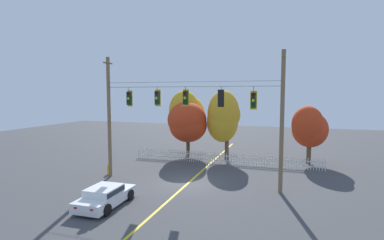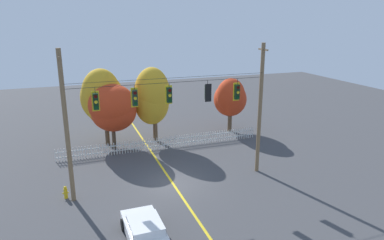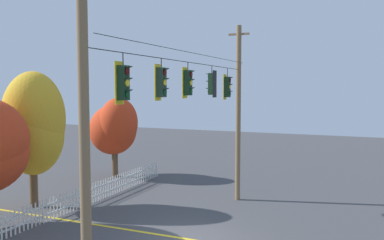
# 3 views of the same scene
# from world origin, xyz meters

# --- Properties ---
(ground) EXTENTS (80.00, 80.00, 0.00)m
(ground) POSITION_xyz_m (0.00, 0.00, 0.00)
(ground) COLOR #424244
(lane_centerline_stripe) EXTENTS (0.16, 36.00, 0.01)m
(lane_centerline_stripe) POSITION_xyz_m (0.00, 0.00, 0.00)
(lane_centerline_stripe) COLOR gold
(lane_centerline_stripe) RESTS_ON ground
(signal_support_span) EXTENTS (12.95, 1.10, 9.15)m
(signal_support_span) POSITION_xyz_m (0.00, -0.00, 4.66)
(signal_support_span) COLOR brown
(signal_support_span) RESTS_ON ground
(traffic_signal_northbound_secondary) EXTENTS (0.43, 0.38, 1.44)m
(traffic_signal_northbound_secondary) POSITION_xyz_m (-4.59, 0.01, 6.05)
(traffic_signal_northbound_secondary) COLOR black
(traffic_signal_northbound_primary) EXTENTS (0.43, 0.38, 1.39)m
(traffic_signal_northbound_primary) POSITION_xyz_m (-2.31, 0.01, 6.10)
(traffic_signal_northbound_primary) COLOR black
(traffic_signal_westbound_side) EXTENTS (0.43, 0.38, 1.36)m
(traffic_signal_westbound_side) POSITION_xyz_m (-0.16, 0.01, 6.11)
(traffic_signal_westbound_side) COLOR black
(traffic_signal_eastbound_side) EXTENTS (0.43, 0.38, 1.37)m
(traffic_signal_eastbound_side) POSITION_xyz_m (2.40, -0.01, 6.10)
(traffic_signal_eastbound_side) COLOR black
(traffic_signal_southbound_primary) EXTENTS (0.43, 0.38, 1.52)m
(traffic_signal_southbound_primary) POSITION_xyz_m (4.52, 0.01, 5.98)
(traffic_signal_southbound_primary) COLOR black
(white_picket_fence) EXTENTS (17.24, 0.06, 1.02)m
(white_picket_fence) POSITION_xyz_m (1.15, 6.68, 0.52)
(white_picket_fence) COLOR silver
(white_picket_fence) RESTS_ON ground
(autumn_oak_far_east) EXTENTS (3.15, 3.07, 6.73)m
(autumn_oak_far_east) POSITION_xyz_m (0.78, 8.61, 4.16)
(autumn_oak_far_east) COLOR brown
(autumn_oak_far_east) RESTS_ON ground
(autumn_maple_far_west) EXTENTS (3.22, 3.39, 5.31)m
(autumn_maple_far_west) POSITION_xyz_m (8.53, 9.12, 3.34)
(autumn_maple_far_west) COLOR brown
(autumn_maple_far_west) RESTS_ON ground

